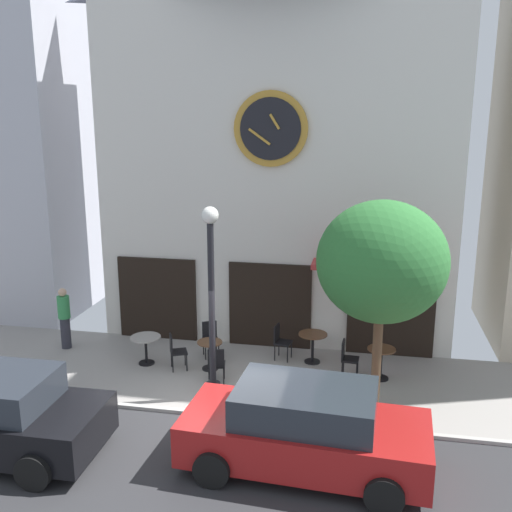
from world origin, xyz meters
TOP-DOWN VIEW (x-y plane):
  - ground_plane at (0.00, -0.69)m, footprint 24.26×9.46m
  - clock_building at (0.35, 5.36)m, footprint 9.48×4.03m
  - street_lamp at (-0.39, 0.81)m, footprint 0.36×0.36m
  - street_tree at (3.12, 1.09)m, footprint 2.66×2.40m
  - cafe_table_center_left at (-2.52, 2.25)m, footprint 0.76×0.76m
  - cafe_table_near_door at (-0.86, 2.25)m, footprint 0.62×0.62m
  - cafe_table_center_right at (1.59, 3.12)m, footprint 0.73×0.73m
  - cafe_table_leftmost at (3.26, 2.48)m, footprint 0.66×0.66m
  - cafe_chair_mid_row at (-1.07, 3.06)m, footprint 0.53×0.53m
  - cafe_chair_curbside at (-1.68, 2.07)m, footprint 0.53×0.53m
  - cafe_chair_under_awning at (-0.49, 1.49)m, footprint 0.47×0.47m
  - cafe_chair_near_lamp at (2.47, 2.45)m, footprint 0.42×0.42m
  - cafe_chair_by_entrance at (0.75, 3.18)m, footprint 0.46×0.46m
  - pedestrian_green at (-5.01, 2.81)m, footprint 0.35×0.35m
  - parked_car_red at (1.87, -1.42)m, footprint 4.40×2.22m

SIDE VIEW (x-z plane):
  - ground_plane at x=0.00m, z-range -0.09..0.04m
  - cafe_table_near_door at x=-0.86m, z-range 0.11..0.83m
  - cafe_table_leftmost at x=3.26m, z-range 0.14..0.91m
  - cafe_table_center_left at x=-2.52m, z-range 0.17..0.89m
  - cafe_chair_mid_row at x=-1.07m, z-range 0.08..0.98m
  - cafe_chair_curbside at x=-1.68m, z-range 0.08..0.98m
  - cafe_chair_under_awning at x=-0.49m, z-range 0.08..0.98m
  - cafe_chair_near_lamp at x=2.47m, z-range 0.08..0.98m
  - cafe_chair_by_entrance at x=0.75m, z-range 0.08..0.98m
  - cafe_table_center_right at x=1.59m, z-range 0.17..0.93m
  - parked_car_red at x=1.87m, z-range -0.01..1.54m
  - pedestrian_green at x=-5.01m, z-range 0.03..1.70m
  - street_lamp at x=-0.39m, z-range 0.03..4.32m
  - street_tree at x=3.12m, z-range 0.96..5.45m
  - clock_building at x=0.35m, z-range 0.20..11.66m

